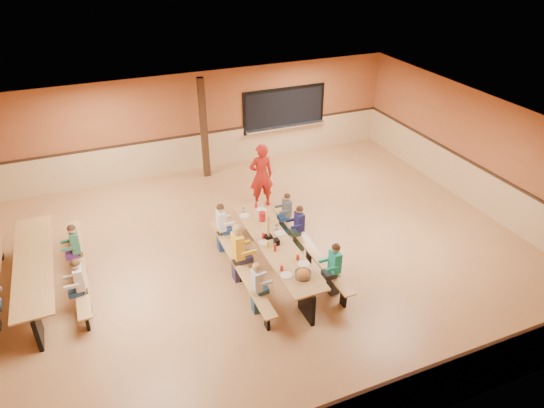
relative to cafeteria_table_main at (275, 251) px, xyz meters
name	(u,v)px	position (x,y,z in m)	size (l,w,h in m)	color
ground	(268,252)	(0.11, 0.72, -0.53)	(12.00, 12.00, 0.00)	#A1683D
room_envelope	(268,227)	(0.11, 0.72, 0.16)	(12.04, 10.04, 3.02)	#9B532D
kitchen_pass_through	(284,111)	(2.71, 5.68, 0.96)	(2.78, 0.28, 1.38)	black
structural_post	(204,129)	(-0.09, 5.12, 0.97)	(0.18, 0.18, 3.00)	#311D10
cafeteria_table_main	(275,251)	(0.00, 0.00, 0.00)	(1.91, 3.70, 0.74)	#B28046
cafeteria_table_second	(36,270)	(-4.78, 1.29, 0.00)	(1.91, 3.70, 0.74)	#B28046
seated_child_white_left	(257,288)	(-0.83, -1.04, 0.04)	(0.33, 0.27, 1.14)	silver
seated_adult_yellow	(238,253)	(-0.83, 0.05, 0.15)	(0.44, 0.36, 1.35)	yellow
seated_child_grey_left	(221,228)	(-0.83, 1.23, 0.08)	(0.37, 0.30, 1.21)	white
seated_child_teal_right	(334,269)	(0.83, -1.12, 0.07)	(0.36, 0.30, 1.20)	#1CA791
seated_child_navy_right	(299,228)	(0.83, 0.54, 0.05)	(0.34, 0.28, 1.16)	navy
seated_child_char_right	(287,215)	(0.83, 1.23, 0.04)	(0.33, 0.27, 1.13)	#4F5359
seated_child_green_sec	(77,249)	(-3.96, 1.60, 0.08)	(0.37, 0.30, 1.20)	#2E654A
seated_child_tan_sec	(81,286)	(-3.96, 0.29, 0.08)	(0.37, 0.30, 1.21)	#BFAE9C
standing_woman	(261,176)	(0.79, 2.81, 0.37)	(0.65, 0.43, 1.78)	#AF1C14
punch_pitcher	(262,216)	(0.08, 0.95, 0.32)	(0.16, 0.16, 0.22)	#AC1717
chip_bowl	(303,274)	(0.05, -1.26, 0.29)	(0.32, 0.32, 0.15)	orange
napkin_dispenser	(277,242)	(0.01, -0.05, 0.28)	(0.10, 0.14, 0.13)	black
condiment_mustard	(268,245)	(-0.22, -0.10, 0.30)	(0.06, 0.06, 0.17)	yellow
condiment_ketchup	(275,248)	(-0.12, -0.26, 0.30)	(0.06, 0.06, 0.17)	#B2140F
table_paddle	(268,232)	(-0.06, 0.25, 0.35)	(0.16, 0.16, 0.56)	black
place_settings	(275,241)	(0.00, 0.00, 0.27)	(0.65, 3.30, 0.11)	beige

